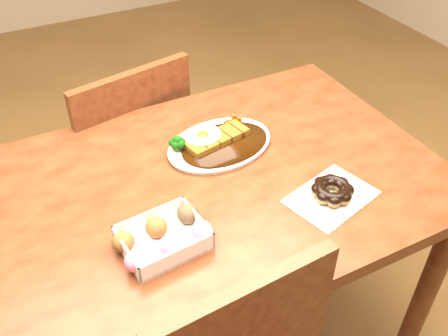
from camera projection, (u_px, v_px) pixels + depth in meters
name	position (u px, v px, depth m)	size (l,w,h in m)	color
table	(209.00, 208.00, 1.33)	(1.20, 0.80, 0.75)	#451D0D
chair_far	(125.00, 157.00, 1.78)	(0.49, 0.49, 0.87)	#451D0D
katsu_curry_plate	(218.00, 142.00, 1.37)	(0.33, 0.25, 0.06)	white
donut_box	(163.00, 237.00, 1.08)	(0.21, 0.16, 0.05)	white
pon_de_ring	(332.00, 191.00, 1.21)	(0.24, 0.20, 0.04)	silver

